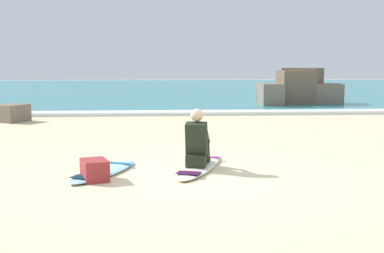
# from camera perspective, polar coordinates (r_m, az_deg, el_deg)

# --- Properties ---
(ground_plane) EXTENTS (80.00, 80.00, 0.00)m
(ground_plane) POSITION_cam_1_polar(r_m,az_deg,el_deg) (8.01, 0.49, -5.52)
(ground_plane) COLOR beige
(sea) EXTENTS (80.00, 28.00, 0.10)m
(sea) POSITION_cam_1_polar(r_m,az_deg,el_deg) (30.58, -2.74, 4.20)
(sea) COLOR teal
(sea) RESTS_ON ground
(breaking_foam) EXTENTS (80.00, 0.90, 0.11)m
(breaking_foam) POSITION_cam_1_polar(r_m,az_deg,el_deg) (16.92, -1.82, 1.56)
(breaking_foam) COLOR white
(breaking_foam) RESTS_ON ground
(surfboard_main) EXTENTS (1.21, 2.32, 0.08)m
(surfboard_main) POSITION_cam_1_polar(r_m,az_deg,el_deg) (8.52, 0.86, -4.49)
(surfboard_main) COLOR #EFE5C6
(surfboard_main) RESTS_ON ground
(surfer_seated) EXTENTS (0.48, 0.76, 0.95)m
(surfer_seated) POSITION_cam_1_polar(r_m,az_deg,el_deg) (8.34, 0.60, -1.95)
(surfer_seated) COLOR black
(surfer_seated) RESTS_ON surfboard_main
(surfboard_spare_near) EXTENTS (1.23, 1.89, 0.08)m
(surfboard_spare_near) POSITION_cam_1_polar(r_m,az_deg,el_deg) (8.23, -9.98, -5.03)
(surfboard_spare_near) COLOR #9ED1E5
(surfboard_spare_near) RESTS_ON ground
(rock_outcrop_distant) EXTENTS (3.47, 2.98, 1.51)m
(rock_outcrop_distant) POSITION_cam_1_polar(r_m,az_deg,el_deg) (20.60, 11.68, 3.94)
(rock_outcrop_distant) COLOR #756656
(rock_outcrop_distant) RESTS_ON ground
(shoreline_rock) EXTENTS (1.06, 1.08, 0.51)m
(shoreline_rock) POSITION_cam_1_polar(r_m,az_deg,el_deg) (15.84, -19.76, 1.45)
(shoreline_rock) COLOR #756656
(shoreline_rock) RESTS_ON ground
(beach_bag) EXTENTS (0.50, 0.57, 0.32)m
(beach_bag) POSITION_cam_1_polar(r_m,az_deg,el_deg) (7.76, -11.00, -4.88)
(beach_bag) COLOR maroon
(beach_bag) RESTS_ON ground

